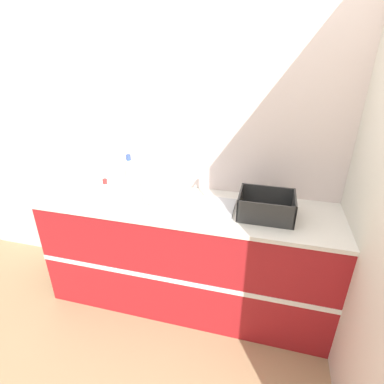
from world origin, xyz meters
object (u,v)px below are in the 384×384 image
at_px(bottle_white_spray, 106,193).
at_px(bottle_clear, 130,171).
at_px(paper_towel_roll, 150,186).
at_px(sink, 203,205).
at_px(dish_rack, 266,208).

xyz_separation_m(bottle_white_spray, bottle_clear, (0.01, 0.38, 0.03)).
bearing_deg(paper_towel_roll, sink, 1.16).
distance_m(sink, dish_rack, 0.45).
bearing_deg(bottle_white_spray, dish_rack, 5.99).
bearing_deg(bottle_clear, dish_rack, -12.89).
height_order(sink, paper_towel_roll, sink).
relative_size(paper_towel_roll, bottle_clear, 0.95).
distance_m(dish_rack, bottle_clear, 1.17).
height_order(sink, dish_rack, sink).
relative_size(paper_towel_roll, dish_rack, 0.67).
bearing_deg(dish_rack, bottle_white_spray, -174.01).
xyz_separation_m(dish_rack, bottle_white_spray, (-1.15, -0.12, 0.03)).
distance_m(sink, bottle_white_spray, 0.72).
relative_size(bottle_white_spray, bottle_clear, 0.76).
height_order(bottle_white_spray, bottle_clear, bottle_clear).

